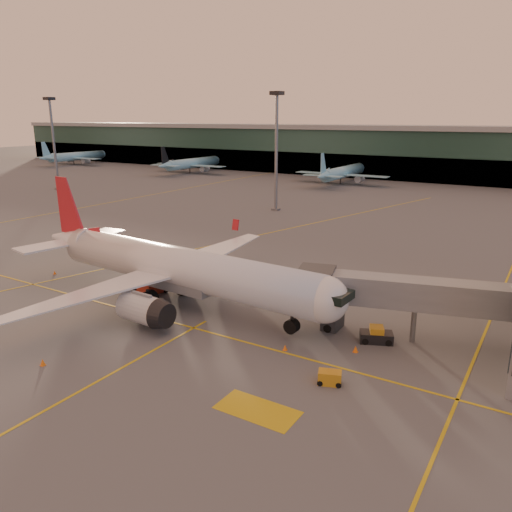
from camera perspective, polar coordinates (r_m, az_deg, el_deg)
The scene contains 16 objects.
ground at distance 50.60m, azimuth -15.20°, elevation -8.70°, with size 600.00×600.00×0.00m, color #4C4F54.
taxi_markings at distance 88.60m, azimuth 2.57°, elevation 2.33°, with size 100.12×173.00×0.01m.
terminal at distance 176.52m, azimuth 20.68°, elevation 10.89°, with size 400.00×20.00×17.60m.
mast_west_far at distance 155.43m, azimuth -22.17°, elevation 12.49°, with size 2.40×2.40×25.60m.
mast_west_near at distance 111.33m, azimuth 2.35°, elevation 12.79°, with size 2.40×2.40×25.60m.
distant_aircraft_row at distance 160.23m, azimuth 11.22°, elevation 8.04°, with size 290.00×34.00×13.00m.
main_airplane at distance 56.20m, azimuth -9.53°, elevation -1.29°, with size 43.10×38.81×13.01m.
jet_bridge at distance 48.34m, azimuth 19.50°, elevation -4.62°, with size 22.97×8.96×6.26m.
catering_truck at distance 61.22m, azimuth -12.22°, elevation -1.87°, with size 5.67×3.46×4.11m.
gpu_cart at distance 40.86m, azimuth 8.43°, elevation -13.61°, with size 2.12×1.67×1.08m.
pushback_tug at distance 48.51m, azimuth 13.59°, elevation -8.86°, with size 3.39×2.68×1.55m.
cone_nose at distance 46.32m, azimuth 11.31°, elevation -10.39°, with size 0.47×0.47×0.60m.
cone_tail at distance 72.11m, azimuth -22.02°, elevation -1.76°, with size 0.37×0.37×0.48m.
cone_wing_right at distance 46.88m, azimuth -23.20°, elevation -11.11°, with size 0.46×0.46×0.58m.
cone_wing_left at distance 70.62m, azimuth -0.44°, elevation -0.88°, with size 0.49×0.49×0.63m.
cone_fwd at distance 45.87m, azimuth 3.34°, elevation -10.41°, with size 0.42×0.42×0.53m.
Camera 1 is at (34.45, -30.95, 20.38)m, focal length 35.00 mm.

